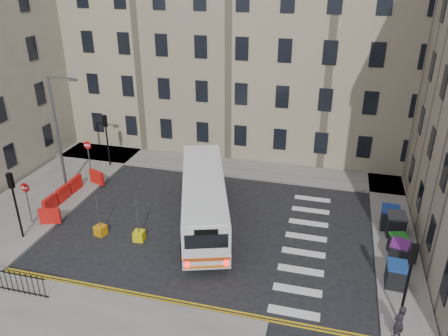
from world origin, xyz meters
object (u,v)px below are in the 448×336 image
at_px(wheelie_bin_c, 398,245).
at_px(bus, 204,197).
at_px(wheelie_bin_d, 395,224).
at_px(bollard_yellow, 139,236).
at_px(streetlamp, 57,133).
at_px(wheelie_bin_e, 390,218).
at_px(wheelie_bin_b, 399,252).
at_px(wheelie_bin_a, 396,274).
at_px(bollard_chevron, 101,230).
at_px(pedestrian, 399,322).

bearing_deg(wheelie_bin_c, bus, 160.13).
xyz_separation_m(wheelie_bin_d, bollard_yellow, (-14.33, -4.22, -0.52)).
height_order(bus, wheelie_bin_c, bus).
xyz_separation_m(streetlamp, wheelie_bin_e, (21.72, 0.48, -3.52)).
relative_size(bus, wheelie_bin_b, 8.71).
bearing_deg(wheelie_bin_a, wheelie_bin_d, 87.30).
height_order(streetlamp, bollard_yellow, streetlamp).
xyz_separation_m(wheelie_bin_a, wheelie_bin_b, (0.34, 2.05, -0.02)).
relative_size(streetlamp, wheelie_bin_b, 6.40).
relative_size(streetlamp, wheelie_bin_c, 6.58).
bearing_deg(bollard_yellow, bus, 43.94).
bearing_deg(wheelie_bin_c, bollard_chevron, 171.48).
relative_size(bollard_yellow, bollard_chevron, 1.00).
distance_m(streetlamp, pedestrian, 23.25).
relative_size(bus, wheelie_bin_d, 8.30).
xyz_separation_m(pedestrian, bollard_yellow, (-13.75, 4.06, -0.68)).
bearing_deg(bollard_chevron, wheelie_bin_a, -1.68).
relative_size(wheelie_bin_c, wheelie_bin_d, 0.93).
xyz_separation_m(streetlamp, bollard_yellow, (7.64, -4.40, -4.04)).
height_order(bollard_yellow, bollard_chevron, same).
bearing_deg(bus, bollard_chevron, -170.19).
height_order(bus, wheelie_bin_b, bus).
relative_size(wheelie_bin_b, wheelie_bin_c, 1.03).
height_order(bus, wheelie_bin_d, bus).
xyz_separation_m(streetlamp, pedestrian, (21.39, -8.47, -3.36)).
bearing_deg(wheelie_bin_e, pedestrian, -88.45).
bearing_deg(bollard_chevron, bollard_yellow, 1.10).
relative_size(wheelie_bin_b, pedestrian, 0.77).
bearing_deg(streetlamp, wheelie_bin_a, -12.87).
height_order(wheelie_bin_a, wheelie_bin_d, wheelie_bin_d).
relative_size(wheelie_bin_b, bollard_chevron, 2.12).
bearing_deg(wheelie_bin_a, pedestrian, -91.52).
distance_m(wheelie_bin_c, wheelie_bin_e, 2.71).
bearing_deg(wheelie_bin_a, bollard_chevron, -179.86).
xyz_separation_m(wheelie_bin_b, wheelie_bin_c, (0.04, 0.67, -0.02)).
height_order(wheelie_bin_b, wheelie_bin_e, wheelie_bin_e).
height_order(wheelie_bin_d, pedestrian, pedestrian).
bearing_deg(streetlamp, bollard_yellow, -29.97).
bearing_deg(wheelie_bin_e, wheelie_bin_c, -81.05).
height_order(bus, bollard_chevron, bus).
distance_m(wheelie_bin_b, wheelie_bin_d, 2.70).
relative_size(bus, wheelie_bin_e, 8.33).
bearing_deg(pedestrian, bus, -74.94).
xyz_separation_m(wheelie_bin_d, pedestrian, (-0.58, -8.28, 0.16)).
bearing_deg(bollard_yellow, wheelie_bin_c, 8.69).
bearing_deg(wheelie_bin_c, wheelie_bin_e, 79.18).
height_order(streetlamp, wheelie_bin_d, streetlamp).
xyz_separation_m(wheelie_bin_e, bollard_chevron, (-16.54, -4.93, -0.52)).
xyz_separation_m(wheelie_bin_b, bollard_chevron, (-16.75, -1.57, -0.44)).
bearing_deg(wheelie_bin_c, wheelie_bin_b, -109.16).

